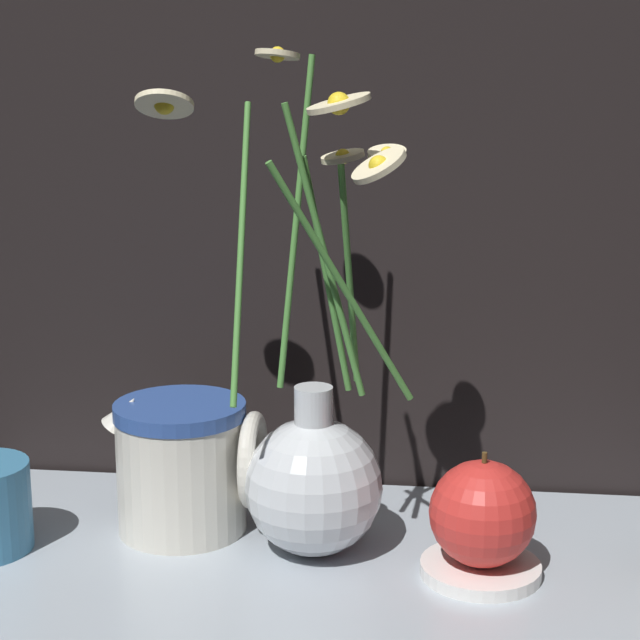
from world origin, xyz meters
TOP-DOWN VIEW (x-y plane):
  - ground_plane at (0.00, 0.00)m, footprint 6.00×6.00m
  - shelf at (0.00, 0.00)m, footprint 0.68×0.35m
  - vase_with_flowers at (-0.01, 0.03)m, footprint 0.21×0.18m
  - ceramic_pitcher at (-0.12, 0.06)m, footprint 0.13×0.11m
  - saucer_plate at (0.12, -0.00)m, footprint 0.09×0.09m
  - orange_fruit at (0.12, -0.00)m, footprint 0.08×0.08m

SIDE VIEW (x-z plane):
  - ground_plane at x=0.00m, z-range 0.00..0.00m
  - shelf at x=0.00m, z-range 0.00..0.01m
  - saucer_plate at x=0.12m, z-range 0.01..0.02m
  - orange_fruit at x=0.12m, z-range 0.02..0.11m
  - ceramic_pitcher at x=-0.12m, z-range 0.01..0.13m
  - vase_with_flowers at x=-0.01m, z-range -0.11..0.28m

